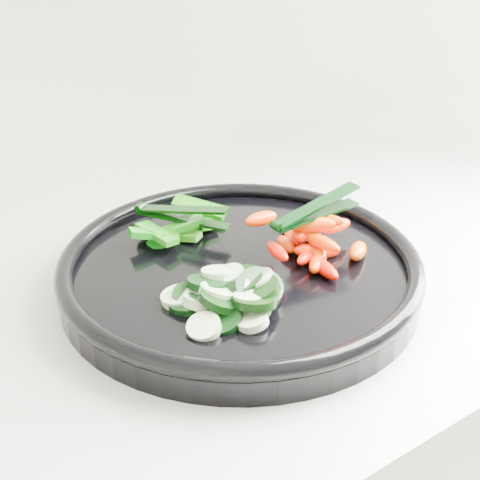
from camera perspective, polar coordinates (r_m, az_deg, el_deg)
counter at (r=1.35m, az=19.45°, el=-12.34°), size 2.02×0.62×0.93m
veggie_tray at (r=0.69m, az=0.00°, el=-2.53°), size 0.47×0.47×0.04m
cucumber_pile at (r=0.62m, az=-1.40°, el=-4.86°), size 0.12×0.11×0.04m
carrot_pile at (r=0.71m, az=6.10°, el=0.16°), size 0.12×0.14×0.05m
pepper_pile at (r=0.75m, az=-5.34°, el=0.99°), size 0.13×0.09×0.04m
tong_carrot at (r=0.70m, az=6.33°, el=2.47°), size 0.11×0.02×0.02m
tong_pepper at (r=0.74m, az=-5.15°, el=2.25°), size 0.07×0.10×0.02m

